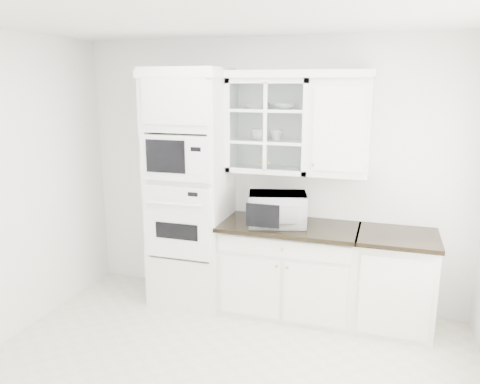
% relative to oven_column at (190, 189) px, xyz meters
% --- Properties ---
extents(room_shell, '(4.00, 3.50, 2.70)m').
position_rel_oven_column_xyz_m(room_shell, '(0.75, -0.99, 0.58)').
color(room_shell, white).
rests_on(room_shell, ground).
extents(oven_column, '(0.76, 0.68, 2.40)m').
position_rel_oven_column_xyz_m(oven_column, '(0.00, 0.00, 0.00)').
color(oven_column, white).
rests_on(oven_column, ground).
extents(base_cabinet_run, '(1.32, 0.67, 0.92)m').
position_rel_oven_column_xyz_m(base_cabinet_run, '(1.03, 0.03, -0.74)').
color(base_cabinet_run, white).
rests_on(base_cabinet_run, ground).
extents(extra_base_cabinet, '(0.72, 0.67, 0.92)m').
position_rel_oven_column_xyz_m(extra_base_cabinet, '(2.03, 0.03, -0.74)').
color(extra_base_cabinet, white).
rests_on(extra_base_cabinet, ground).
extents(upper_cabinet_glass, '(0.80, 0.33, 0.90)m').
position_rel_oven_column_xyz_m(upper_cabinet_glass, '(0.78, 0.17, 0.65)').
color(upper_cabinet_glass, white).
rests_on(upper_cabinet_glass, room_shell).
extents(upper_cabinet_solid, '(0.55, 0.33, 0.90)m').
position_rel_oven_column_xyz_m(upper_cabinet_solid, '(1.46, 0.17, 0.65)').
color(upper_cabinet_solid, white).
rests_on(upper_cabinet_solid, room_shell).
extents(crown_molding, '(2.14, 0.38, 0.07)m').
position_rel_oven_column_xyz_m(crown_molding, '(0.68, 0.14, 1.14)').
color(crown_molding, white).
rests_on(crown_molding, room_shell).
extents(countertop_microwave, '(0.64, 0.57, 0.31)m').
position_rel_oven_column_xyz_m(countertop_microwave, '(0.92, -0.02, -0.12)').
color(countertop_microwave, white).
rests_on(countertop_microwave, base_cabinet_run).
extents(bowl_a, '(0.23, 0.23, 0.06)m').
position_rel_oven_column_xyz_m(bowl_a, '(0.65, 0.19, 0.84)').
color(bowl_a, white).
rests_on(bowl_a, upper_cabinet_glass).
extents(bowl_b, '(0.23, 0.23, 0.06)m').
position_rel_oven_column_xyz_m(bowl_b, '(0.93, 0.17, 0.84)').
color(bowl_b, white).
rests_on(bowl_b, upper_cabinet_glass).
extents(cup_a, '(0.16, 0.16, 0.11)m').
position_rel_oven_column_xyz_m(cup_a, '(0.67, 0.17, 0.57)').
color(cup_a, white).
rests_on(cup_a, upper_cabinet_glass).
extents(cup_b, '(0.13, 0.13, 0.11)m').
position_rel_oven_column_xyz_m(cup_b, '(0.85, 0.16, 0.56)').
color(cup_b, white).
rests_on(cup_b, upper_cabinet_glass).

